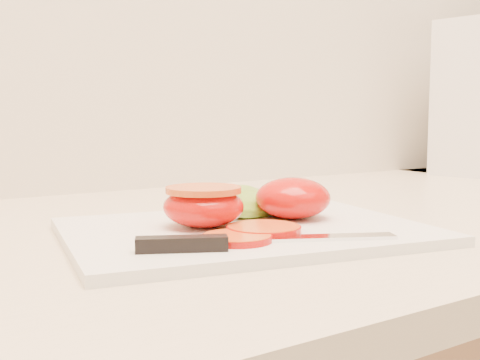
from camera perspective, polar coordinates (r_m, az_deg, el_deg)
cutting_board at (r=0.59m, az=0.54°, el=-4.90°), size 0.39×0.31×0.01m
tomato_half_dome at (r=0.64m, az=5.04°, el=-1.70°), size 0.08×0.08×0.04m
tomato_half_cut at (r=0.59m, az=-3.48°, el=-2.36°), size 0.08×0.08×0.04m
tomato_slice_0 at (r=0.56m, az=2.26°, el=-4.69°), size 0.07×0.07×0.01m
tomato_slice_1 at (r=0.52m, az=-0.30°, el=-5.52°), size 0.06×0.06×0.01m
lettuce_leaf_0 at (r=0.67m, az=0.23°, el=-2.03°), size 0.15×0.13×0.03m
knife at (r=0.50m, az=-0.47°, el=-5.84°), size 0.22×0.09×0.01m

